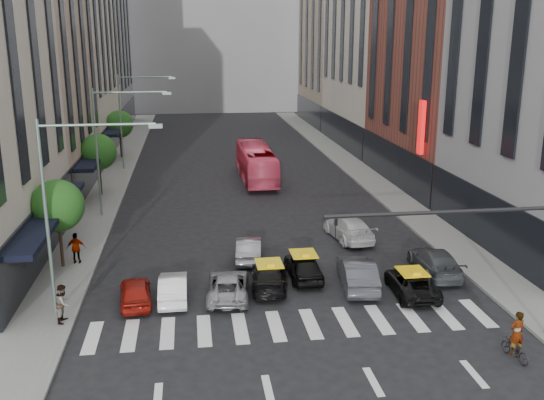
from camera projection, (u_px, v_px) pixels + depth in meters
name	position (u px, v px, depth m)	size (l,w,h in m)	color
ground	(304.00, 341.00, 25.86)	(160.00, 160.00, 0.00)	black
sidewalk_left	(111.00, 184.00, 53.02)	(3.00, 96.00, 0.15)	slate
sidewalk_right	(366.00, 176.00, 56.03)	(3.00, 96.00, 0.15)	slate
building_left_b	(25.00, 44.00, 47.27)	(8.00, 16.00, 24.00)	tan
building_left_d	(93.00, 18.00, 81.86)	(8.00, 18.00, 30.00)	gray
building_right_b	(446.00, 31.00, 50.50)	(8.00, 18.00, 26.00)	brown
building_right_d	(337.00, 26.00, 86.58)	(8.00, 18.00, 28.00)	tan
building_far	(212.00, 3.00, 102.43)	(30.00, 10.00, 36.00)	gray
tree_near	(57.00, 206.00, 32.92)	(2.88, 2.88, 4.95)	black
tree_mid	(98.00, 152.00, 48.22)	(2.88, 2.88, 4.95)	black
tree_far	(119.00, 124.00, 63.52)	(2.88, 2.88, 4.95)	black
streetlamp_near	(66.00, 192.00, 26.82)	(5.38, 0.25, 9.00)	gray
streetlamp_mid	(110.00, 135.00, 42.12)	(5.38, 0.25, 9.00)	gray
streetlamp_far	(130.00, 109.00, 57.42)	(5.38, 0.25, 9.00)	gray
traffic_signal	(495.00, 241.00, 24.74)	(10.10, 0.20, 6.00)	black
liberty_sign	(421.00, 127.00, 45.06)	(0.30, 0.70, 4.00)	red
car_red	(135.00, 292.00, 29.27)	(1.49, 3.69, 1.26)	maroon
car_white_front	(173.00, 287.00, 29.72)	(1.36, 3.89, 1.28)	white
car_silver	(228.00, 285.00, 30.04)	(2.02, 4.37, 1.22)	#949398
taxi_left	(269.00, 276.00, 31.16)	(1.83, 4.49, 1.30)	black
taxi_center	(303.00, 266.00, 32.34)	(1.63, 4.05, 1.38)	black
car_grey_mid	(357.00, 273.00, 31.20)	(1.63, 4.68, 1.54)	#393A40
taxi_right	(411.00, 283.00, 30.36)	(1.98, 4.29, 1.19)	black
car_grey_curb	(435.00, 262.00, 32.97)	(1.97, 4.85, 1.41)	#414549
car_row2_left	(249.00, 249.00, 35.07)	(1.41, 4.04, 1.33)	gray
car_row2_right	(349.00, 228.00, 38.61)	(2.04, 5.03, 1.46)	silver
bus	(256.00, 163.00, 54.34)	(2.64, 11.26, 3.14)	#F44769
motorcycle	(515.00, 350.00, 24.27)	(0.56, 1.60, 0.84)	black
rider	(518.00, 319.00, 23.92)	(0.67, 0.44, 1.83)	gray
pedestrian_near	(63.00, 303.00, 27.05)	(0.86, 0.67, 1.77)	gray
pedestrian_far	(76.00, 248.00, 34.06)	(1.05, 0.44, 1.78)	gray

